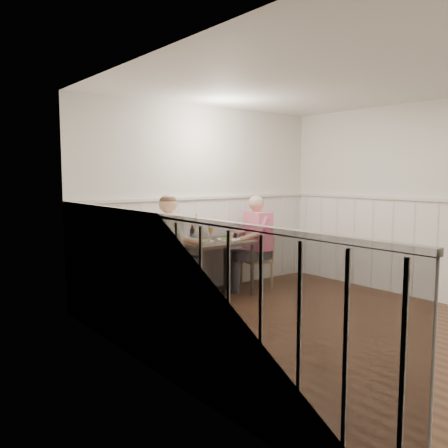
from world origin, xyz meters
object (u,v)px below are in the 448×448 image
dining_table (215,249)px  chair_left (163,268)px  grass_vase (195,227)px  beer_bottle (192,234)px  chair_right (260,257)px  diner_cream (170,259)px  man_in_pink (255,249)px

dining_table → chair_left: chair_left is taller
grass_vase → beer_bottle: bearing=-135.5°
beer_bottle → grass_vase: 0.20m
chair_right → diner_cream: size_ratio=0.57×
chair_right → chair_left: 1.68m
diner_cream → beer_bottle: size_ratio=6.46×
chair_left → grass_vase: 0.92m
dining_table → beer_bottle: beer_bottle is taller
grass_vase → dining_table: bearing=-69.7°
man_in_pink → diner_cream: (-1.43, 0.01, 0.02)m
dining_table → man_in_pink: (0.69, -0.04, -0.07)m
chair_right → grass_vase: grass_vase is taller
man_in_pink → grass_vase: man_in_pink is taller
man_in_pink → diner_cream: bearing=179.7°
man_in_pink → diner_cream: diner_cream is taller
dining_table → grass_vase: grass_vase is taller
dining_table → grass_vase: (-0.11, 0.31, 0.27)m
dining_table → chair_left: bearing=-177.0°
diner_cream → chair_left: bearing=-173.8°
chair_left → diner_cream: bearing=6.2°
dining_table → diner_cream: bearing=-177.5°
man_in_pink → diner_cream: size_ratio=0.96×
diner_cream → man_in_pink: bearing=-0.3°
chair_right → man_in_pink: 0.21m
dining_table → man_in_pink: 0.70m
dining_table → chair_right: size_ratio=1.14×
dining_table → diner_cream: size_ratio=0.65×
grass_vase → chair_right: bearing=-16.9°
chair_left → man_in_pink: 1.54m
dining_table → diner_cream: 0.74m
chair_right → diner_cream: (-1.57, -0.05, 0.16)m
chair_right → grass_vase: (-0.95, 0.29, 0.48)m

